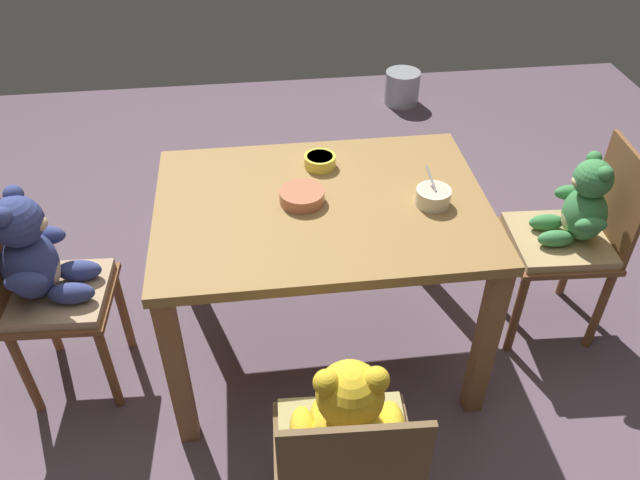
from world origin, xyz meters
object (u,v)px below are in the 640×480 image
object	(u,v)px
teddy_chair_near_left	(39,270)
metal_pail	(402,87)
porridge_bowl_yellow_far_center	(320,161)
porridge_bowl_terracotta_center	(302,196)
porridge_bowl_cream_near_right	(433,196)
teddy_chair_near_front	(347,440)
teddy_chair_near_right	(575,224)
dining_table	(322,228)

from	to	relation	value
teddy_chair_near_left	metal_pail	distance (m)	2.89
porridge_bowl_yellow_far_center	porridge_bowl_terracotta_center	bearing A→B (deg)	-112.34
teddy_chair_near_left	porridge_bowl_cream_near_right	world-z (taller)	teddy_chair_near_left
teddy_chair_near_left	metal_pail	world-z (taller)	teddy_chair_near_left
teddy_chair_near_front	porridge_bowl_yellow_far_center	distance (m)	1.09
teddy_chair_near_right	porridge_bowl_yellow_far_center	xyz separation A→B (m)	(-0.98, 0.20, 0.24)
metal_pail	porridge_bowl_yellow_far_center	bearing A→B (deg)	-112.83
teddy_chair_near_right	teddy_chair_near_front	xyz separation A→B (m)	(-1.04, -0.87, 0.03)
porridge_bowl_yellow_far_center	teddy_chair_near_right	bearing A→B (deg)	-11.59
teddy_chair_near_right	porridge_bowl_yellow_far_center	world-z (taller)	teddy_chair_near_right
teddy_chair_near_left	porridge_bowl_terracotta_center	world-z (taller)	teddy_chair_near_left
teddy_chair_near_front	porridge_bowl_cream_near_right	distance (m)	0.91
porridge_bowl_cream_near_right	dining_table	bearing A→B (deg)	172.01
porridge_bowl_cream_near_right	metal_pail	world-z (taller)	porridge_bowl_cream_near_right
teddy_chair_near_right	porridge_bowl_cream_near_right	xyz separation A→B (m)	(-0.62, -0.09, 0.25)
teddy_chair_near_front	teddy_chair_near_right	bearing A→B (deg)	-47.34
porridge_bowl_cream_near_right	porridge_bowl_terracotta_center	size ratio (longest dim) A/B	0.82
teddy_chair_near_left	porridge_bowl_yellow_far_center	world-z (taller)	teddy_chair_near_left
porridge_bowl_yellow_far_center	metal_pail	distance (m)	2.18
teddy_chair_near_front	porridge_bowl_terracotta_center	xyz separation A→B (m)	(-0.03, 0.85, 0.21)
dining_table	teddy_chair_near_left	size ratio (longest dim) A/B	1.31
dining_table	teddy_chair_near_left	bearing A→B (deg)	-177.84
metal_pail	teddy_chair_near_right	bearing A→B (deg)	-85.22
teddy_chair_near_left	porridge_bowl_terracotta_center	xyz separation A→B (m)	(0.93, 0.05, 0.20)
teddy_chair_near_front	dining_table	bearing A→B (deg)	0.39
teddy_chair_near_front	metal_pail	size ratio (longest dim) A/B	3.72
metal_pail	teddy_chair_near_front	bearing A→B (deg)	-106.14
teddy_chair_near_left	metal_pail	bearing A→B (deg)	53.03
porridge_bowl_cream_near_right	teddy_chair_near_left	bearing A→B (deg)	179.33
teddy_chair_near_left	porridge_bowl_yellow_far_center	distance (m)	1.08
teddy_chair_near_left	porridge_bowl_terracotta_center	bearing A→B (deg)	6.19
teddy_chair_near_left	teddy_chair_near_front	distance (m)	1.25
porridge_bowl_terracotta_center	teddy_chair_near_left	bearing A→B (deg)	-176.73
teddy_chair_near_front	porridge_bowl_cream_near_right	size ratio (longest dim) A/B	6.79
dining_table	porridge_bowl_terracotta_center	xyz separation A→B (m)	(-0.07, 0.02, 0.14)
metal_pail	teddy_chair_near_left	bearing A→B (deg)	-129.89
porridge_bowl_yellow_far_center	porridge_bowl_cream_near_right	bearing A→B (deg)	-38.61
dining_table	teddy_chair_near_front	xyz separation A→B (m)	(-0.04, -0.83, -0.07)
teddy_chair_near_left	porridge_bowl_yellow_far_center	bearing A→B (deg)	17.85
porridge_bowl_terracotta_center	porridge_bowl_cream_near_right	bearing A→B (deg)	-8.73
teddy_chair_near_front	metal_pail	bearing A→B (deg)	-13.31
metal_pail	dining_table	bearing A→B (deg)	-111.07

